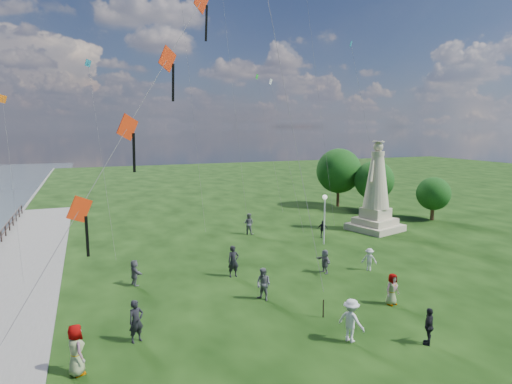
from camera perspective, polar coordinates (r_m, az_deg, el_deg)
name	(u,v)px	position (r m, az deg, el deg)	size (l,w,h in m)	color
statue	(376,197)	(39.04, 15.72, -0.66)	(4.78, 4.78, 7.88)	#BDB48F
lamppost	(325,209)	(33.53, 9.13, -2.21)	(0.36, 0.36, 3.91)	silver
tree_row	(361,177)	(48.31, 13.89, 2.00)	(8.84, 13.87, 6.67)	#382314
person_0	(136,321)	(19.64, -15.69, -16.25)	(0.67, 0.44, 1.85)	black
person_1	(264,284)	(23.07, 1.01, -12.20)	(0.85, 0.52, 1.75)	#595960
person_2	(351,320)	(19.43, 12.56, -16.37)	(1.22, 0.63, 1.88)	silver
person_3	(429,326)	(20.20, 22.06, -16.24)	(0.94, 0.48, 1.61)	black
person_4	(392,289)	(23.62, 17.69, -12.24)	(0.81, 0.50, 1.65)	#595960
person_5	(135,273)	(26.11, -15.89, -10.29)	(1.41, 0.61, 1.52)	#595960
person_6	(233,261)	(26.45, -3.03, -9.21)	(0.71, 0.47, 1.95)	black
person_7	(249,224)	(36.59, -0.97, -4.24)	(0.89, 0.55, 1.82)	#595960
person_8	(369,259)	(28.53, 14.86, -8.68)	(0.94, 0.49, 1.46)	silver
person_9	(322,229)	(35.94, 8.85, -4.89)	(0.85, 0.44, 1.46)	black
person_10	(76,350)	(18.05, -22.89, -18.83)	(0.94, 0.58, 1.93)	#595960
person_11	(325,261)	(27.49, 9.13, -9.10)	(1.39, 0.60, 1.50)	#595960
red_kite_train	(182,38)	(19.29, -9.81, 19.54)	(12.94, 9.35, 20.58)	black
small_kites	(231,66)	(39.76, -3.39, 16.43)	(29.86, 18.48, 25.95)	#187392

